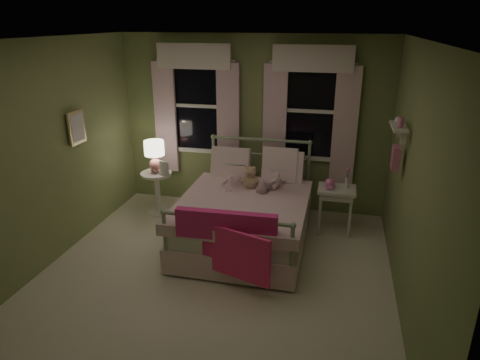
% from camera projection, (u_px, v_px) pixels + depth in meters
% --- Properties ---
extents(room_shell, '(4.20, 4.20, 4.20)m').
position_uv_depth(room_shell, '(212.00, 170.00, 4.48)').
color(room_shell, white).
rests_on(room_shell, ground).
extents(bed, '(1.58, 2.04, 1.18)m').
position_uv_depth(bed, '(246.00, 216.00, 5.57)').
color(bed, white).
rests_on(bed, ground).
extents(pink_throw, '(1.10, 0.38, 0.71)m').
position_uv_depth(pink_throw, '(225.00, 236.00, 4.56)').
color(pink_throw, '#DB2A7A').
rests_on(pink_throw, bed).
extents(child_left, '(0.29, 0.19, 0.79)m').
position_uv_depth(child_left, '(233.00, 161.00, 5.82)').
color(child_left, '#F7D1DD').
rests_on(child_left, bed).
extents(child_right, '(0.45, 0.41, 0.77)m').
position_uv_depth(child_right, '(274.00, 165.00, 5.70)').
color(child_right, '#F7D1DD').
rests_on(child_right, bed).
extents(book_left, '(0.21, 0.14, 0.26)m').
position_uv_depth(book_left, '(228.00, 167.00, 5.59)').
color(book_left, beige).
rests_on(book_left, child_left).
extents(book_right, '(0.21, 0.14, 0.26)m').
position_uv_depth(book_right, '(270.00, 174.00, 5.48)').
color(book_right, beige).
rests_on(book_right, child_right).
extents(teddy_bear, '(0.24, 0.20, 0.32)m').
position_uv_depth(teddy_bear, '(251.00, 179.00, 5.67)').
color(teddy_bear, tan).
rests_on(teddy_bear, bed).
extents(nightstand_left, '(0.46, 0.46, 0.65)m').
position_uv_depth(nightstand_left, '(157.00, 187.00, 6.40)').
color(nightstand_left, white).
rests_on(nightstand_left, ground).
extents(table_lamp, '(0.29, 0.29, 0.46)m').
position_uv_depth(table_lamp, '(155.00, 153.00, 6.21)').
color(table_lamp, pink).
rests_on(table_lamp, nightstand_left).
extents(book_nightstand, '(0.22, 0.26, 0.02)m').
position_uv_depth(book_nightstand, '(160.00, 174.00, 6.23)').
color(book_nightstand, beige).
rests_on(book_nightstand, nightstand_left).
extents(nightstand_right, '(0.50, 0.40, 0.64)m').
position_uv_depth(nightstand_right, '(336.00, 195.00, 5.78)').
color(nightstand_right, white).
rests_on(nightstand_right, ground).
extents(pink_toy, '(0.14, 0.20, 0.14)m').
position_uv_depth(pink_toy, '(330.00, 184.00, 5.74)').
color(pink_toy, pink).
rests_on(pink_toy, nightstand_right).
extents(bud_vase, '(0.06, 0.06, 0.28)m').
position_uv_depth(bud_vase, '(347.00, 178.00, 5.72)').
color(bud_vase, white).
rests_on(bud_vase, nightstand_right).
extents(window_left, '(1.34, 0.13, 1.96)m').
position_uv_depth(window_left, '(196.00, 102.00, 6.40)').
color(window_left, black).
rests_on(window_left, room_shell).
extents(window_right, '(1.34, 0.13, 1.96)m').
position_uv_depth(window_right, '(310.00, 107.00, 6.03)').
color(window_right, black).
rests_on(window_right, room_shell).
extents(wall_shelf, '(0.15, 0.50, 0.60)m').
position_uv_depth(wall_shelf, '(397.00, 143.00, 4.63)').
color(wall_shelf, white).
rests_on(wall_shelf, room_shell).
extents(framed_picture, '(0.03, 0.32, 0.42)m').
position_uv_depth(framed_picture, '(77.00, 128.00, 5.37)').
color(framed_picture, beige).
rests_on(framed_picture, room_shell).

